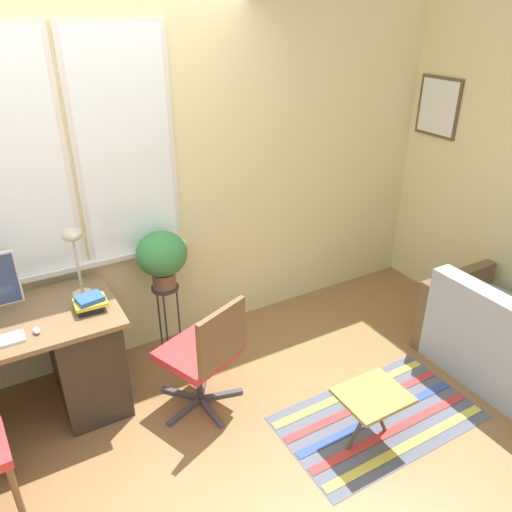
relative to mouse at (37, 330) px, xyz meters
The scene contains 11 objects.
ground_plane 0.93m from the mouse, 19.42° to the right, with size 14.00×14.00×0.00m, color olive.
wall_back_with_window 0.98m from the mouse, 52.49° to the left, with size 9.00×0.12×2.70m.
wall_right_with_picture 3.51m from the mouse, ahead, with size 0.08×9.00×2.70m.
mouse is the anchor object (origin of this frame).
desk_lamp 0.57m from the mouse, 43.00° to the left, with size 0.13×0.13×0.47m.
book_stack 0.35m from the mouse, 16.74° to the left, with size 0.20×0.18×0.09m.
office_chair_swivel 1.02m from the mouse, 17.15° to the right, with size 0.58×0.58×0.84m.
plant_stand 1.04m from the mouse, 23.76° to the left, with size 0.20×0.20×0.59m.
potted_plant 1.01m from the mouse, 23.76° to the left, with size 0.36×0.36×0.44m.
floor_rug_striped 2.23m from the mouse, 27.15° to the right, with size 1.33×0.75×0.01m.
folding_stool 2.02m from the mouse, 32.51° to the right, with size 0.40×0.34×0.39m.
Camera 1 is at (-0.55, -2.52, 2.47)m, focal length 35.00 mm.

